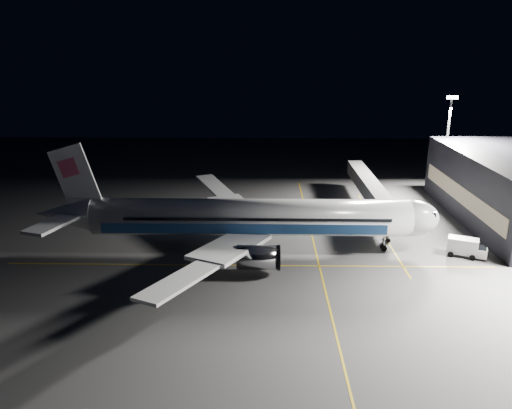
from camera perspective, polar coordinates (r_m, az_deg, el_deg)
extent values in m
plane|color=#4C4C4F|center=(77.68, -0.60, -5.14)|extent=(200.00, 200.00, 0.00)
cube|color=gold|center=(78.04, 6.79, -5.16)|extent=(0.25, 80.00, 0.01)
cube|color=gold|center=(72.17, -0.74, -6.97)|extent=(70.00, 0.25, 0.01)
cube|color=gold|center=(89.19, 13.88, -2.62)|extent=(0.25, 40.00, 0.01)
cylinder|color=silver|center=(75.80, -0.61, -1.44)|extent=(48.00, 5.60, 5.60)
ellipsoid|color=silver|center=(78.85, 17.11, -1.48)|extent=(8.96, 5.60, 5.60)
cube|color=black|center=(79.21, 18.77, -0.80)|extent=(2.20, 3.40, 0.90)
cone|color=silver|center=(81.65, -21.03, -1.02)|extent=(9.00, 5.49, 5.49)
cube|color=navy|center=(78.75, -1.28, -1.40)|extent=(42.24, 0.25, 1.50)
cube|color=navy|center=(73.52, -1.45, -2.80)|extent=(42.24, 0.25, 1.50)
cube|color=silver|center=(83.99, -2.15, -0.69)|extent=(11.36, 15.23, 1.53)
cube|color=silver|center=(69.00, -2.88, -4.84)|extent=(11.36, 15.23, 1.53)
cube|color=silver|center=(96.07, -4.73, 2.14)|extent=(8.57, 13.22, 1.31)
cube|color=silver|center=(57.90, -8.74, -8.65)|extent=(8.57, 13.22, 1.31)
cube|color=silver|center=(85.99, -19.50, 0.26)|extent=(6.20, 9.67, 0.45)
cube|color=silver|center=(76.83, -22.11, -2.04)|extent=(6.20, 9.67, 0.45)
cube|color=white|center=(79.24, -19.95, 3.01)|extent=(7.53, 0.40, 10.28)
cube|color=#D84973|center=(79.22, -20.60, 3.98)|extent=(3.22, 0.55, 3.22)
cylinder|color=#B7B7BF|center=(85.18, 0.38, -1.23)|extent=(5.60, 3.40, 3.40)
cylinder|color=#B7B7BF|center=(68.37, 0.19, -6.08)|extent=(5.60, 3.40, 3.40)
cylinder|color=#9999A0|center=(79.32, 14.41, -4.25)|extent=(0.26, 0.26, 2.50)
cylinder|color=black|center=(79.61, 14.37, -4.79)|extent=(0.90, 0.70, 0.90)
cylinder|color=#9999A0|center=(81.35, -2.63, -3.14)|extent=(0.26, 0.26, 2.50)
cylinder|color=#9999A0|center=(73.38, -3.05, -5.51)|extent=(0.26, 0.26, 2.50)
cylinder|color=black|center=(81.60, -2.62, -3.60)|extent=(1.10, 1.60, 1.10)
cylinder|color=black|center=(73.66, -3.04, -6.01)|extent=(1.10, 1.60, 1.10)
cube|color=brown|center=(95.75, 22.35, 1.08)|extent=(0.15, 36.00, 3.00)
cube|color=#B2B2B7|center=(97.19, 12.83, 1.96)|extent=(3.00, 33.90, 2.80)
cube|color=#B2B2B7|center=(82.39, 14.96, -1.00)|extent=(3.60, 3.20, 3.40)
cylinder|color=#9999A0|center=(83.38, 14.80, -2.99)|extent=(0.70, 0.70, 3.10)
cylinder|color=black|center=(82.98, 14.88, -3.98)|extent=(0.70, 0.30, 0.70)
cylinder|color=black|center=(84.61, 14.60, -3.54)|extent=(0.70, 0.30, 0.70)
cylinder|color=#59595E|center=(112.14, 20.91, 6.12)|extent=(0.44, 0.44, 20.00)
cube|color=#59595E|center=(110.78, 21.49, 11.34)|extent=(2.40, 0.50, 0.80)
cube|color=white|center=(110.45, 21.55, 11.32)|extent=(2.20, 0.15, 0.60)
cube|color=silver|center=(80.78, 22.56, -4.37)|extent=(4.78, 3.68, 2.36)
cube|color=silver|center=(81.02, 24.32, -5.02)|extent=(2.39, 2.55, 1.29)
cube|color=black|center=(80.83, 24.36, -4.67)|extent=(1.91, 2.18, 0.54)
cylinder|color=black|center=(82.26, 23.54, -5.03)|extent=(0.89, 0.59, 0.86)
cylinder|color=black|center=(80.17, 23.48, -5.60)|extent=(0.89, 0.59, 0.86)
cylinder|color=black|center=(82.29, 21.46, -4.77)|extent=(0.89, 0.59, 0.86)
cylinder|color=black|center=(80.20, 21.35, -5.33)|extent=(0.89, 0.59, 0.86)
cube|color=black|center=(84.85, 0.15, -2.63)|extent=(2.64, 2.23, 1.03)
cube|color=black|center=(84.63, 0.15, -2.21)|extent=(1.25, 1.25, 0.56)
sphere|color=#FFF2CC|center=(84.43, -0.36, -2.73)|extent=(0.24, 0.24, 0.24)
sphere|color=#FFF2CC|center=(84.04, 0.22, -2.83)|extent=(0.24, 0.24, 0.24)
cylinder|color=black|center=(85.33, 0.90, -2.82)|extent=(0.60, 0.43, 0.56)
cylinder|color=black|center=(83.98, 0.43, -3.16)|extent=(0.60, 0.43, 0.56)
cylinder|color=black|center=(86.02, -0.13, -2.64)|extent=(0.60, 0.43, 0.56)
cylinder|color=black|center=(84.68, -0.60, -2.98)|extent=(0.60, 0.43, 0.56)
cone|color=#D55909|center=(81.41, -2.17, -3.87)|extent=(0.34, 0.34, 0.51)
cone|color=#D55909|center=(83.37, -3.36, -3.33)|extent=(0.41, 0.41, 0.62)
cone|color=#D55909|center=(85.56, 0.37, -2.73)|extent=(0.43, 0.43, 0.64)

